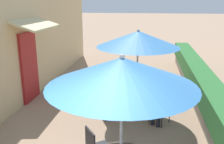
% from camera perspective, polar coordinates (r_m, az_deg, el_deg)
% --- Properties ---
extents(cafe_facade_wall, '(0.98, 11.72, 4.20)m').
position_cam_1_polar(cafe_facade_wall, '(8.26, -18.54, 8.92)').
color(cafe_facade_wall, '#D6B784').
rests_on(cafe_facade_wall, ground_plane).
extents(planter_hedge, '(0.60, 10.72, 1.01)m').
position_cam_1_polar(planter_hedge, '(7.91, 19.55, -3.03)').
color(planter_hedge, gray).
rests_on(planter_hedge, ground_plane).
extents(patio_umbrella_near, '(2.09, 2.09, 2.31)m').
position_cam_1_polar(patio_umbrella_near, '(3.38, 2.26, 0.01)').
color(patio_umbrella_near, '#B7B7BC').
rests_on(patio_umbrella_near, ground_plane).
extents(patio_table_mid, '(0.80, 0.80, 0.75)m').
position_cam_1_polar(patio_table_mid, '(6.72, 5.60, -5.35)').
color(patio_table_mid, brown).
rests_on(patio_table_mid, ground_plane).
extents(patio_umbrella_mid, '(2.09, 2.09, 2.31)m').
position_cam_1_polar(patio_umbrella_mid, '(6.33, 5.98, 7.51)').
color(patio_umbrella_mid, '#B7B7BC').
rests_on(patio_umbrella_mid, ground_plane).
extents(cafe_chair_mid_left, '(0.56, 0.56, 0.87)m').
position_cam_1_polar(cafe_chair_mid_left, '(6.42, 11.30, -7.03)').
color(cafe_chair_mid_left, '#232328').
rests_on(cafe_chair_mid_left, ground_plane).
extents(seated_patron_mid_left, '(0.49, 0.51, 1.25)m').
position_cam_1_polar(seated_patron_mid_left, '(6.26, 10.85, -5.90)').
color(seated_patron_mid_left, '#23232D').
rests_on(seated_patron_mid_left, ground_plane).
extents(cafe_chair_mid_right, '(0.43, 0.43, 0.87)m').
position_cam_1_polar(cafe_chair_mid_right, '(7.43, 5.73, -3.53)').
color(cafe_chair_mid_right, '#232328').
rests_on(cafe_chair_mid_right, ground_plane).
extents(seated_patron_mid_right, '(0.42, 0.36, 1.25)m').
position_cam_1_polar(seated_patron_mid_right, '(7.36, 6.63, -2.34)').
color(seated_patron_mid_right, '#23232D').
rests_on(seated_patron_mid_right, ground_plane).
extents(cafe_chair_mid_back, '(0.53, 0.53, 0.87)m').
position_cam_1_polar(cafe_chair_mid_back, '(6.43, -0.25, -6.63)').
color(cafe_chair_mid_back, '#232328').
rests_on(cafe_chair_mid_back, ground_plane).
extents(coffee_cup_mid, '(0.07, 0.07, 0.09)m').
position_cam_1_polar(coffee_cup_mid, '(6.51, 6.57, -3.81)').
color(coffee_cup_mid, teal).
rests_on(coffee_cup_mid, patio_table_mid).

